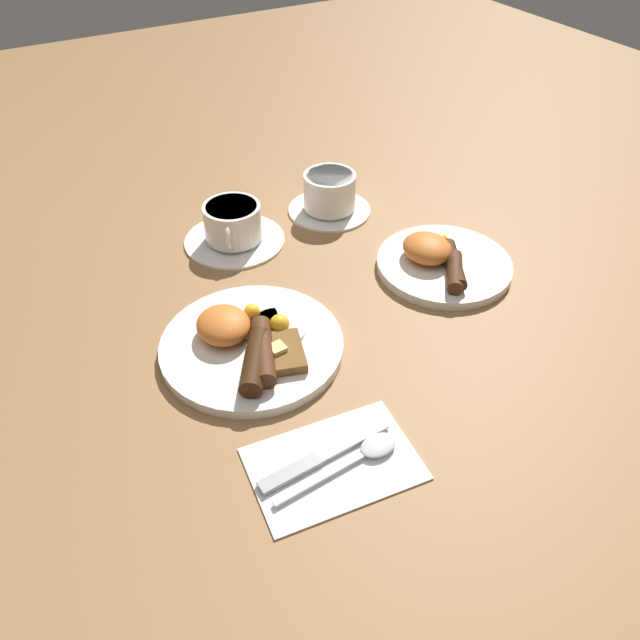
{
  "coord_description": "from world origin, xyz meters",
  "views": [
    {
      "loc": [
        0.58,
        -0.22,
        0.58
      ],
      "look_at": [
        0.02,
        0.1,
        0.03
      ],
      "focal_mm": 35.0,
      "sensor_mm": 36.0,
      "label": 1
    }
  ],
  "objects_px": {
    "teacup_near": "(233,227)",
    "teacup_far": "(330,195)",
    "spoon": "(366,452)",
    "breakfast_plate_near": "(251,343)",
    "knife": "(318,458)",
    "breakfast_plate_far": "(441,261)"
  },
  "relations": [
    {
      "from": "breakfast_plate_far",
      "to": "teacup_far",
      "type": "bearing_deg",
      "value": -165.22
    },
    {
      "from": "breakfast_plate_near",
      "to": "knife",
      "type": "relative_size",
      "value": 1.45
    },
    {
      "from": "teacup_near",
      "to": "teacup_far",
      "type": "height_order",
      "value": "teacup_far"
    },
    {
      "from": "knife",
      "to": "spoon",
      "type": "distance_m",
      "value": 0.05
    },
    {
      "from": "teacup_far",
      "to": "spoon",
      "type": "bearing_deg",
      "value": -26.04
    },
    {
      "from": "knife",
      "to": "breakfast_plate_far",
      "type": "bearing_deg",
      "value": 29.88
    },
    {
      "from": "breakfast_plate_near",
      "to": "breakfast_plate_far",
      "type": "distance_m",
      "value": 0.34
    },
    {
      "from": "breakfast_plate_far",
      "to": "teacup_near",
      "type": "distance_m",
      "value": 0.34
    },
    {
      "from": "teacup_far",
      "to": "spoon",
      "type": "distance_m",
      "value": 0.54
    },
    {
      "from": "breakfast_plate_far",
      "to": "teacup_far",
      "type": "height_order",
      "value": "teacup_far"
    },
    {
      "from": "breakfast_plate_near",
      "to": "knife",
      "type": "xyz_separation_m",
      "value": [
        0.2,
        -0.01,
        -0.01
      ]
    },
    {
      "from": "teacup_far",
      "to": "knife",
      "type": "height_order",
      "value": "teacup_far"
    },
    {
      "from": "breakfast_plate_near",
      "to": "breakfast_plate_far",
      "type": "xyz_separation_m",
      "value": [
        -0.02,
        0.34,
        0.0
      ]
    },
    {
      "from": "breakfast_plate_near",
      "to": "knife",
      "type": "height_order",
      "value": "breakfast_plate_near"
    },
    {
      "from": "teacup_near",
      "to": "knife",
      "type": "bearing_deg",
      "value": -12.2
    },
    {
      "from": "teacup_near",
      "to": "spoon",
      "type": "xyz_separation_m",
      "value": [
        0.48,
        -0.05,
        -0.02
      ]
    },
    {
      "from": "teacup_near",
      "to": "breakfast_plate_near",
      "type": "bearing_deg",
      "value": -18.88
    },
    {
      "from": "teacup_far",
      "to": "spoon",
      "type": "xyz_separation_m",
      "value": [
        0.49,
        -0.24,
        -0.02
      ]
    },
    {
      "from": "teacup_near",
      "to": "breakfast_plate_far",
      "type": "bearing_deg",
      "value": 47.32
    },
    {
      "from": "breakfast_plate_near",
      "to": "breakfast_plate_far",
      "type": "relative_size",
      "value": 1.17
    },
    {
      "from": "breakfast_plate_far",
      "to": "teacup_near",
      "type": "xyz_separation_m",
      "value": [
        -0.23,
        -0.25,
        0.01
      ]
    },
    {
      "from": "knife",
      "to": "spoon",
      "type": "relative_size",
      "value": 1.05
    }
  ]
}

